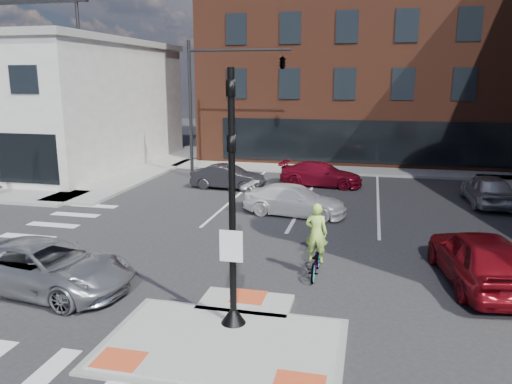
% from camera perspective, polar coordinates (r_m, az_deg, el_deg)
% --- Properties ---
extents(ground, '(120.00, 120.00, 0.00)m').
position_cam_1_polar(ground, '(12.15, -3.11, -16.03)').
color(ground, '#28282B').
rests_on(ground, ground).
extents(refuge_island, '(5.40, 4.65, 0.13)m').
position_cam_1_polar(refuge_island, '(11.91, -3.47, -16.39)').
color(refuge_island, gray).
rests_on(refuge_island, ground).
extents(sidewalk_nw, '(23.50, 20.50, 0.15)m').
position_cam_1_polar(sidewalk_nw, '(32.77, -24.37, 1.56)').
color(sidewalk_nw, gray).
rests_on(sidewalk_nw, ground).
extents(sidewalk_n, '(26.00, 3.00, 0.15)m').
position_cam_1_polar(sidewalk_n, '(32.72, 12.81, 2.38)').
color(sidewalk_n, gray).
rests_on(sidewalk_n, ground).
extents(building_nw, '(20.40, 16.40, 14.40)m').
position_cam_1_polar(building_nw, '(39.22, -26.94, 9.13)').
color(building_nw, beige).
rests_on(building_nw, ground).
extents(building_n, '(24.40, 18.40, 15.50)m').
position_cam_1_polar(building_n, '(42.24, 13.47, 15.19)').
color(building_n, '#55291A').
rests_on(building_n, ground).
extents(building_far_left, '(10.00, 12.00, 10.00)m').
position_cam_1_polar(building_far_left, '(62.60, 6.74, 12.03)').
color(building_far_left, slate).
rests_on(building_far_left, ground).
extents(building_far_right, '(12.00, 12.00, 12.00)m').
position_cam_1_polar(building_far_right, '(64.48, 18.80, 12.36)').
color(building_far_right, brown).
rests_on(building_far_right, ground).
extents(signal_pole, '(0.60, 0.60, 5.98)m').
position_cam_1_polar(signal_pole, '(11.56, -2.71, -4.82)').
color(signal_pole, black).
rests_on(signal_pole, refuge_island).
extents(mast_arm_signal, '(6.10, 2.24, 8.00)m').
position_cam_1_polar(mast_arm_signal, '(28.94, 0.08, 13.57)').
color(mast_arm_signal, black).
rests_on(mast_arm_signal, ground).
extents(silver_suv, '(5.35, 2.94, 1.42)m').
position_cam_1_polar(silver_suv, '(15.30, -22.91, -7.88)').
color(silver_suv, '#A3A5AA').
rests_on(silver_suv, ground).
extents(red_sedan, '(2.65, 5.11, 1.66)m').
position_cam_1_polar(red_sedan, '(15.83, 24.21, -6.86)').
color(red_sedan, maroon).
rests_on(red_sedan, ground).
extents(white_pickup, '(4.72, 2.43, 1.31)m').
position_cam_1_polar(white_pickup, '(21.85, 4.46, -0.95)').
color(white_pickup, white).
rests_on(white_pickup, ground).
extents(bg_car_dark, '(4.01, 1.66, 1.29)m').
position_cam_1_polar(bg_car_dark, '(27.00, -3.23, 1.72)').
color(bg_car_dark, '#25252A').
rests_on(bg_car_dark, ground).
extents(bg_car_silver, '(1.96, 4.47, 1.50)m').
position_cam_1_polar(bg_car_silver, '(25.94, 24.93, 0.30)').
color(bg_car_silver, '#B4B8BC').
rests_on(bg_car_silver, ground).
extents(bg_car_red, '(4.71, 2.34, 1.32)m').
position_cam_1_polar(bg_car_red, '(27.93, 7.44, 2.04)').
color(bg_car_red, maroon).
rests_on(bg_car_red, ground).
extents(cyclist, '(0.67, 1.82, 2.28)m').
position_cam_1_polar(cyclist, '(15.22, 6.83, -6.80)').
color(cyclist, '#3F3F44').
rests_on(cyclist, ground).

